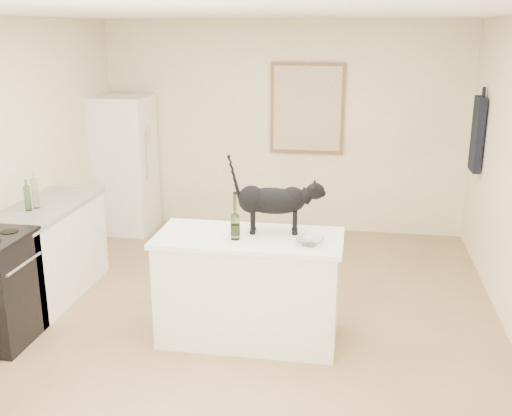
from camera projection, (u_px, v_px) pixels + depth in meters
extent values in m
plane|color=tan|center=(242.00, 325.00, 5.29)|extent=(5.50, 5.50, 0.00)
plane|color=white|center=(240.00, 13.00, 4.55)|extent=(5.50, 5.50, 0.00)
plane|color=#F9F0C0|center=(283.00, 128.00, 7.52)|extent=(4.50, 0.00, 4.50)
plane|color=#F9F0C0|center=(105.00, 352.00, 2.32)|extent=(4.50, 0.00, 4.50)
cube|color=white|center=(249.00, 290.00, 4.97)|extent=(1.44, 0.67, 0.86)
cube|color=white|center=(249.00, 238.00, 4.84)|extent=(1.50, 0.70, 0.04)
cube|color=white|center=(47.00, 254.00, 5.77)|extent=(0.60, 1.40, 0.86)
cube|color=gray|center=(42.00, 208.00, 5.64)|extent=(0.62, 1.44, 0.04)
cube|color=white|center=(124.00, 165.00, 7.58)|extent=(0.68, 0.68, 1.70)
cube|color=brown|center=(307.00, 109.00, 7.37)|extent=(0.90, 0.03, 1.10)
cube|color=beige|center=(307.00, 109.00, 7.36)|extent=(0.82, 0.00, 1.02)
cube|color=black|center=(477.00, 134.00, 6.48)|extent=(0.08, 0.34, 0.80)
cylinder|color=#2F6327|center=(235.00, 219.00, 4.71)|extent=(0.08, 0.08, 0.34)
imported|color=silver|center=(310.00, 242.00, 4.62)|extent=(0.25, 0.25, 0.05)
cube|color=beige|center=(149.00, 135.00, 7.40)|extent=(0.01, 0.16, 0.20)
cylinder|color=#21531C|center=(28.00, 198.00, 5.47)|extent=(0.06, 0.06, 0.23)
cylinder|color=#9BA89B|center=(35.00, 194.00, 5.54)|extent=(0.06, 0.06, 0.27)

